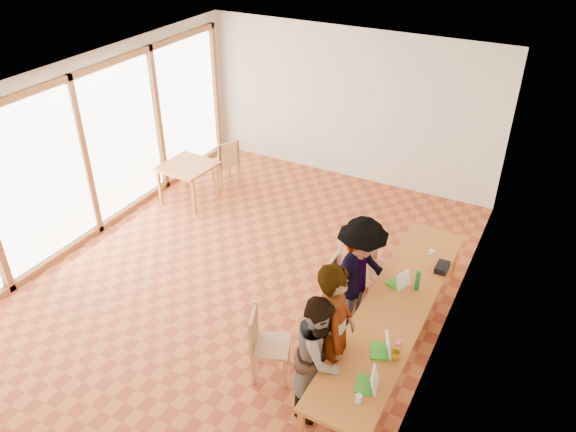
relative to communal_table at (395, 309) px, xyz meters
name	(u,v)px	position (x,y,z in m)	size (l,w,h in m)	color
ground	(243,280)	(-2.50, 0.35, -0.70)	(8.00, 8.00, 0.00)	#AE5A2A
wall_back	(349,106)	(-2.50, 4.35, 0.80)	(6.00, 0.10, 3.00)	beige
wall_right	(452,254)	(0.50, 0.35, 0.80)	(0.10, 8.00, 3.00)	beige
window_wall	(83,153)	(-5.46, 0.35, 0.80)	(0.10, 8.00, 3.00)	white
ceiling	(233,91)	(-2.50, 0.35, 2.32)	(6.00, 8.00, 0.04)	white
communal_table	(395,309)	(0.00, 0.00, 0.00)	(0.80, 4.00, 0.75)	#C67C2C
side_table	(188,169)	(-4.69, 1.99, -0.03)	(0.90, 0.90, 0.75)	#C67C2C
chair_near	(262,337)	(-1.28, -1.12, -0.11)	(0.59, 0.59, 0.52)	tan
chair_mid	(340,279)	(-0.92, 0.38, -0.13)	(0.45, 0.45, 0.50)	tan
chair_far	(346,268)	(-0.92, 0.60, -0.09)	(0.60, 0.60, 0.53)	tan
chair_empty	(372,260)	(-0.69, 1.03, -0.13)	(0.56, 0.56, 0.49)	tan
chair_spare	(227,158)	(-4.39, 2.83, -0.11)	(0.61, 0.61, 0.51)	tan
person_near	(334,333)	(-0.41, -0.99, 0.24)	(0.69, 0.45, 1.89)	gray
person_mid	(320,354)	(-0.47, -1.22, 0.09)	(0.77, 0.60, 1.58)	gray
person_far	(360,277)	(-0.56, 0.18, 0.17)	(1.13, 0.65, 1.75)	gray
laptop_near	(370,382)	(0.17, -1.36, 0.11)	(0.28, 0.30, 0.22)	green
laptop_mid	(384,348)	(0.13, -0.82, 0.11)	(0.32, 0.33, 0.23)	green
laptop_far	(400,281)	(-0.09, 0.43, 0.11)	(0.30, 0.31, 0.22)	green
yellow_mug	(395,355)	(0.28, -0.84, 0.09)	(0.11, 0.11, 0.09)	gold
green_bottle	(418,281)	(0.13, 0.45, 0.19)	(0.07, 0.07, 0.28)	#1A682F
clear_glass	(359,399)	(0.14, -1.60, 0.09)	(0.07, 0.07, 0.09)	silver
condiment_cup	(431,252)	(0.08, 1.31, 0.08)	(0.08, 0.08, 0.06)	white
pink_phone	(399,343)	(0.24, -0.60, 0.05)	(0.05, 0.10, 0.01)	#E54976
black_pouch	(442,267)	(0.31, 1.01, 0.09)	(0.16, 0.26, 0.09)	black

